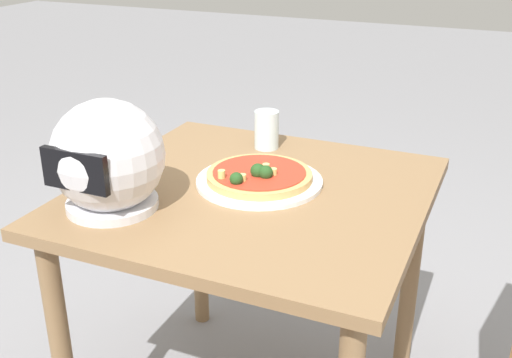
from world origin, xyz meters
TOP-DOWN VIEW (x-y plane):
  - dining_table at (0.00, 0.00)m, footprint 0.83×0.82m
  - pizza_plate at (0.00, -0.04)m, footprint 0.32×0.32m
  - pizza at (0.00, -0.04)m, footprint 0.26×0.26m
  - motorcycle_helmet at (0.26, 0.22)m, footprint 0.26×0.26m
  - drinking_glass at (0.08, -0.29)m, footprint 0.07×0.07m

SIDE VIEW (x-z plane):
  - dining_table at x=0.00m, z-range 0.25..0.97m
  - pizza_plate at x=0.00m, z-range 0.71..0.73m
  - pizza at x=0.00m, z-range 0.71..0.76m
  - drinking_glass at x=0.08m, z-range 0.71..0.82m
  - motorcycle_helmet at x=0.26m, z-range 0.71..0.97m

